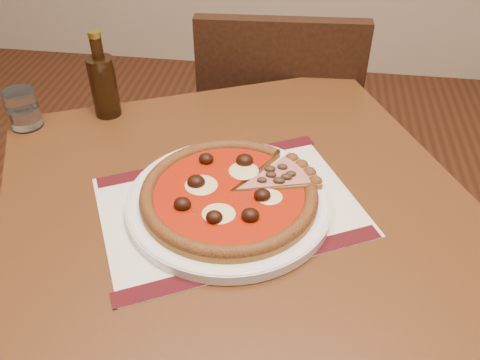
# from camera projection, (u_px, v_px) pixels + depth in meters

# --- Properties ---
(table) EXTENTS (1.06, 1.06, 0.75)m
(table) POSITION_uv_depth(u_px,v_px,m) (238.00, 241.00, 0.95)
(table) COLOR #592F15
(table) RESTS_ON ground
(chair_far) EXTENTS (0.45, 0.45, 0.89)m
(chair_far) POSITION_uv_depth(u_px,v_px,m) (276.00, 132.00, 1.50)
(chair_far) COLOR black
(chair_far) RESTS_ON ground
(placemat) EXTENTS (0.52, 0.47, 0.00)m
(placemat) POSITION_uv_depth(u_px,v_px,m) (229.00, 206.00, 0.87)
(placemat) COLOR silver
(placemat) RESTS_ON table
(plate) EXTENTS (0.35, 0.35, 0.02)m
(plate) POSITION_uv_depth(u_px,v_px,m) (229.00, 202.00, 0.87)
(plate) COLOR white
(plate) RESTS_ON placemat
(pizza) EXTENTS (0.30, 0.30, 0.04)m
(pizza) POSITION_uv_depth(u_px,v_px,m) (229.00, 193.00, 0.85)
(pizza) COLOR #9F6F26
(pizza) RESTS_ON plate
(ham_slice) EXTENTS (0.15, 0.13, 0.02)m
(ham_slice) POSITION_uv_depth(u_px,v_px,m) (281.00, 174.00, 0.90)
(ham_slice) COLOR #9F6F26
(ham_slice) RESTS_ON plate
(water_glass) EXTENTS (0.09, 0.09, 0.08)m
(water_glass) POSITION_uv_depth(u_px,v_px,m) (23.00, 109.00, 1.05)
(water_glass) COLOR white
(water_glass) RESTS_ON table
(bottle) EXTENTS (0.06, 0.06, 0.19)m
(bottle) POSITION_uv_depth(u_px,v_px,m) (103.00, 84.00, 1.07)
(bottle) COLOR #321D0C
(bottle) RESTS_ON table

